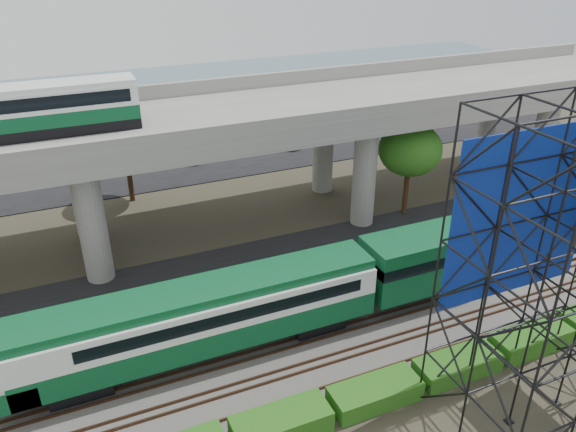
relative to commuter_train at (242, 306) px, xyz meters
name	(u,v)px	position (x,y,z in m)	size (l,w,h in m)	color
ground	(318,353)	(3.62, -2.00, -2.88)	(140.00, 140.00, 0.00)	#474233
ballast_bed	(303,330)	(3.62, 0.00, -2.78)	(90.00, 12.00, 0.20)	slate
service_road	(252,261)	(3.62, 8.50, -2.84)	(90.00, 5.00, 0.08)	black
parking_lot	(174,152)	(3.62, 32.00, -2.84)	(90.00, 18.00, 0.08)	black
harbor_water	(137,100)	(3.62, 54.00, -2.87)	(140.00, 40.00, 0.03)	#456272
rail_tracks	(303,328)	(3.62, 0.00, -2.60)	(90.00, 9.52, 0.16)	#472D1E
commuter_train	(242,306)	(0.00, 0.00, 0.00)	(29.30, 3.06, 4.30)	black
overpass	(211,128)	(2.76, 14.00, 5.33)	(80.00, 12.00, 12.40)	#9E9B93
scaffold_tower	(568,283)	(11.28, -9.98, 4.59)	(9.36, 6.36, 15.00)	black
hedge_strip	(375,392)	(4.63, -6.30, -2.32)	(34.60, 1.80, 1.20)	#1F5313
trees	(161,170)	(-1.05, 14.17, 2.69)	(40.94, 16.94, 7.69)	#382314
parked_cars	(191,145)	(5.36, 31.80, -2.20)	(37.09, 9.82, 1.32)	silver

